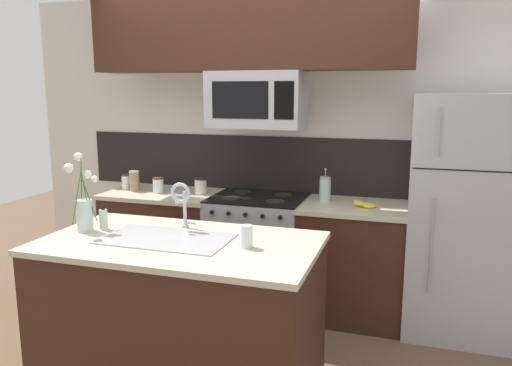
% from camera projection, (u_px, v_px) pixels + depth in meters
% --- Properties ---
extents(ground_plane, '(10.00, 10.00, 0.00)m').
position_uv_depth(ground_plane, '(218.00, 355.00, 3.40)').
color(ground_plane, brown).
extents(rear_partition, '(5.20, 0.10, 2.60)m').
position_uv_depth(rear_partition, '(305.00, 147.00, 4.27)').
color(rear_partition, silver).
rests_on(rear_partition, ground).
extents(splash_band, '(3.47, 0.01, 0.48)m').
position_uv_depth(splash_band, '(269.00, 164.00, 4.34)').
color(splash_band, black).
rests_on(splash_band, rear_partition).
extents(back_counter_left, '(0.99, 0.65, 0.91)m').
position_uv_depth(back_counter_left, '(166.00, 242.00, 4.41)').
color(back_counter_left, '#381E14').
rests_on(back_counter_left, ground).
extents(back_counter_right, '(0.83, 0.65, 0.91)m').
position_uv_depth(back_counter_right, '(352.00, 261.00, 3.93)').
color(back_counter_right, '#381E14').
rests_on(back_counter_right, ground).
extents(stove_range, '(0.76, 0.64, 0.93)m').
position_uv_depth(stove_range, '(258.00, 251.00, 4.16)').
color(stove_range, '#A8AAAF').
rests_on(stove_range, ground).
extents(microwave, '(0.74, 0.40, 0.44)m').
position_uv_depth(microwave, '(257.00, 100.00, 3.91)').
color(microwave, '#A8AAAF').
extents(upper_cabinet_band, '(2.51, 0.34, 0.60)m').
position_uv_depth(upper_cabinet_band, '(246.00, 31.00, 3.81)').
color(upper_cabinet_band, '#381E14').
extents(refrigerator, '(0.83, 0.74, 1.76)m').
position_uv_depth(refrigerator, '(467.00, 216.00, 3.63)').
color(refrigerator, '#A8AAAF').
rests_on(refrigerator, ground).
extents(storage_jar_tall, '(0.08, 0.08, 0.13)m').
position_uv_depth(storage_jar_tall, '(126.00, 182.00, 4.45)').
color(storage_jar_tall, silver).
rests_on(storage_jar_tall, back_counter_left).
extents(storage_jar_medium, '(0.09, 0.09, 0.18)m').
position_uv_depth(storage_jar_medium, '(134.00, 181.00, 4.37)').
color(storage_jar_medium, '#997F5B').
rests_on(storage_jar_medium, back_counter_left).
extents(storage_jar_short, '(0.09, 0.09, 0.13)m').
position_uv_depth(storage_jar_short, '(158.00, 185.00, 4.30)').
color(storage_jar_short, silver).
rests_on(storage_jar_short, back_counter_left).
extents(storage_jar_squat, '(0.10, 0.10, 0.14)m').
position_uv_depth(storage_jar_squat, '(201.00, 186.00, 4.24)').
color(storage_jar_squat, silver).
rests_on(storage_jar_squat, back_counter_left).
extents(banana_bunch, '(0.19, 0.13, 0.08)m').
position_uv_depth(banana_bunch, '(364.00, 205.00, 3.76)').
color(banana_bunch, yellow).
rests_on(banana_bunch, back_counter_right).
extents(french_press, '(0.09, 0.09, 0.27)m').
position_uv_depth(french_press, '(325.00, 189.00, 3.95)').
color(french_press, silver).
rests_on(french_press, back_counter_right).
extents(island_counter, '(1.64, 0.92, 0.91)m').
position_uv_depth(island_counter, '(181.00, 313.00, 3.02)').
color(island_counter, '#381E14').
rests_on(island_counter, ground).
extents(kitchen_sink, '(0.76, 0.44, 0.16)m').
position_uv_depth(kitchen_sink, '(167.00, 250.00, 2.97)').
color(kitchen_sink, '#ADAFB5').
rests_on(kitchen_sink, island_counter).
extents(sink_faucet, '(0.14, 0.14, 0.31)m').
position_uv_depth(sink_faucet, '(182.00, 199.00, 3.13)').
color(sink_faucet, '#B7BABF').
rests_on(sink_faucet, island_counter).
extents(dish_soap_bottle, '(0.06, 0.05, 0.16)m').
position_uv_depth(dish_soap_bottle, '(103.00, 219.00, 3.15)').
color(dish_soap_bottle, beige).
rests_on(dish_soap_bottle, island_counter).
extents(drinking_glass, '(0.07, 0.07, 0.13)m').
position_uv_depth(drinking_glass, '(247.00, 236.00, 2.79)').
color(drinking_glass, silver).
rests_on(drinking_glass, island_counter).
extents(flower_vase, '(0.16, 0.17, 0.49)m').
position_uv_depth(flower_vase, '(84.00, 208.00, 3.10)').
color(flower_vase, silver).
rests_on(flower_vase, island_counter).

